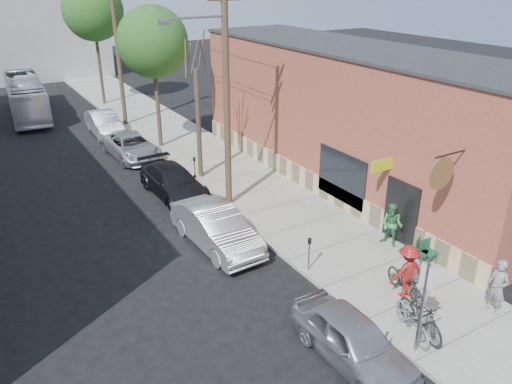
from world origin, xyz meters
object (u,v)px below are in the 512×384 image
utility_pole_near (225,87)px  tree_leafy_mid (153,42)px  patio_chair_a (421,252)px  car_1 (216,228)px  parking_meter_far (195,165)px  parked_bike_a (421,316)px  cyclist (407,271)px  patron_green (392,225)px  patio_chair_b (429,252)px  car_3 (132,146)px  tree_leafy_far (93,11)px  sign_post (423,300)px  car_4 (104,124)px  parking_meter_near (309,249)px  parked_bike_b (413,319)px  car_2 (173,182)px  bus (26,97)px  patron_grey (497,287)px  car_0 (352,339)px  tree_bare (198,125)px

utility_pole_near → tree_leafy_mid: utility_pole_near is taller
patio_chair_a → car_1: bearing=113.5°
parking_meter_far → parked_bike_a: size_ratio=0.63×
parked_bike_a → cyclist: bearing=67.5°
utility_pole_near → patron_green: 8.58m
patio_chair_b → car_3: size_ratio=0.19×
utility_pole_near → car_1: 5.79m
utility_pole_near → tree_leafy_far: (0.41, 21.48, 1.65)m
utility_pole_near → sign_post: bearing=-90.2°
parked_bike_a → car_1: 8.16m
patio_chair_b → car_4: car_4 is taller
parking_meter_near → utility_pole_near: size_ratio=0.12×
parked_bike_b → car_2: bearing=117.9°
parking_meter_near → tree_leafy_mid: bearing=88.0°
tree_leafy_mid → cyclist: 19.04m
tree_leafy_far → patio_chair_b: tree_leafy_far is taller
patio_chair_a → car_2: 11.58m
parked_bike_a → patron_green: bearing=65.5°
tree_leafy_mid → bus: (-5.62, 11.81, -4.75)m
parked_bike_a → patron_grey: bearing=0.4°
parking_meter_near → car_3: size_ratio=0.26×
parking_meter_far → patio_chair_b: (3.94, -11.28, -0.39)m
utility_pole_near → car_4: size_ratio=2.22×
sign_post → patio_chair_b: 5.00m
patron_grey → car_0: 5.03m
parking_meter_near → tree_leafy_mid: 16.34m
tree_leafy_far → car_0: (-2.10, -31.76, -6.37)m
patron_grey → parked_bike_a: 2.73m
cyclist → utility_pole_near: bearing=-71.4°
cyclist → car_1: bearing=-51.1°
tree_leafy_mid → car_2: tree_leafy_mid is taller
utility_pole_near → parked_bike_b: bearing=-87.9°
utility_pole_near → tree_leafy_mid: size_ratio=1.25×
parking_meter_far → cyclist: 12.36m
tree_leafy_mid → cyclist: (1.20, -18.31, -5.08)m
patron_grey → bus: (-8.47, 32.15, 0.32)m
cyclist → car_1: 7.20m
patio_chair_b → car_0: size_ratio=0.22×
parking_meter_far → car_3: size_ratio=0.26×
patron_grey → tree_leafy_far: bearing=-172.0°
patron_green → parked_bike_b: (-3.17, -4.03, -0.35)m
tree_bare → parked_bike_a: 14.42m
car_3 → parked_bike_a: bearing=-86.0°
patron_grey → bus: 33.25m
parking_meter_far → parked_bike_b: parking_meter_far is taller
patio_chair_a → cyclist: bearing=-174.3°
patio_chair_a → car_2: size_ratio=0.18×
patio_chair_b → car_4: 22.43m
tree_bare → cyclist: tree_bare is taller
sign_post → patron_grey: 3.39m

